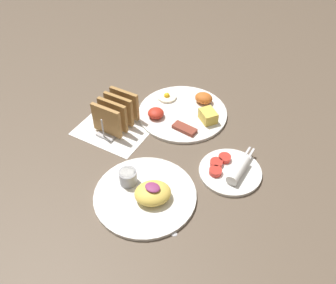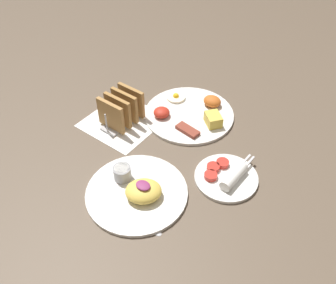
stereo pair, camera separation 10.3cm
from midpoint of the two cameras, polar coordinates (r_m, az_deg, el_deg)
ground_plane at (r=1.09m, az=1.10°, el=-2.57°), size 3.00×3.00×0.00m
napkin_flat at (r=1.21m, az=-4.50°, el=3.06°), size 0.22×0.22×0.00m
plate_breakfast at (r=1.23m, az=5.84°, el=4.29°), size 0.29×0.29×0.05m
plate_condiments at (r=1.05m, az=11.72°, el=-5.27°), size 0.17×0.19×0.04m
plate_foreground at (r=0.99m, az=-1.74°, el=-7.52°), size 0.27×0.27×0.06m
toast_rack at (r=1.18m, az=-4.63°, el=4.92°), size 0.10×0.15×0.10m
teaspoon at (r=0.95m, az=1.94°, el=-12.13°), size 0.07×0.12×0.01m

